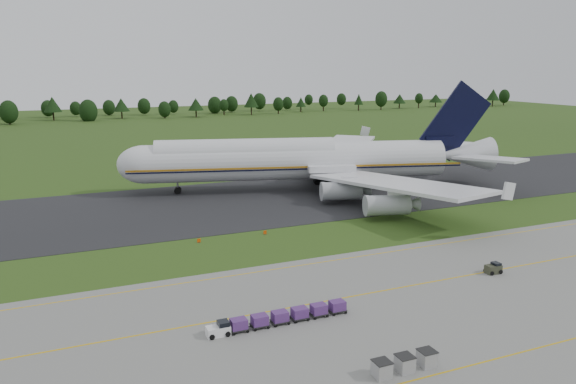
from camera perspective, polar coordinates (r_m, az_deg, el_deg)
name	(u,v)px	position (r m, az deg, el deg)	size (l,w,h in m)	color
ground	(267,246)	(85.73, -2.18, -5.47)	(600.00, 600.00, 0.00)	#284414
apron	(392,346)	(57.74, 10.51, -15.11)	(300.00, 52.00, 0.06)	slate
taxiway	(215,204)	(111.31, -7.38, -1.26)	(300.00, 40.00, 0.08)	black
apron_markings	(356,317)	(63.02, 6.90, -12.46)	(300.00, 30.20, 0.01)	#CB9F0B
tree_line	(102,107)	(298.43, -18.39, 8.18)	(525.82, 22.12, 11.87)	black
aircraft	(304,160)	(122.40, 1.60, 3.31)	(84.03, 78.92, 23.54)	silver
baggage_train	(277,318)	(60.66, -1.09, -12.63)	(15.73, 1.43, 1.37)	white
utility_cart	(493,269)	(79.20, 20.12, -7.38)	(2.07, 1.43, 1.12)	#323525
uld_row	(405,363)	(53.40, 11.77, -16.67)	(6.32, 1.52, 1.50)	gray
edge_markers	(233,237)	(89.65, -5.64, -4.52)	(11.47, 0.30, 0.60)	#DA4406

